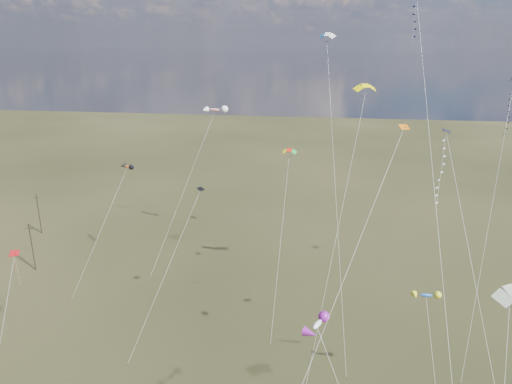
# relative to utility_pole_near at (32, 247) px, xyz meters

# --- Properties ---
(utility_pole_near) EXTENTS (1.40, 0.20, 8.00)m
(utility_pole_near) POSITION_rel_utility_pole_near_xyz_m (0.00, 0.00, 0.00)
(utility_pole_near) COLOR black
(utility_pole_near) RESTS_ON ground
(utility_pole_far) EXTENTS (1.40, 0.20, 8.00)m
(utility_pole_far) POSITION_rel_utility_pole_near_xyz_m (-8.00, 14.00, 0.00)
(utility_pole_far) COLOR black
(utility_pole_far) RESTS_ON ground
(diamond_black_high) EXTENTS (6.97, 17.65, 30.87)m
(diamond_black_high) POSITION_rel_utility_pole_near_xyz_m (67.11, -0.77, 21.92)
(diamond_black_high) COLOR black
(diamond_black_high) RESTS_ON ground
(diamond_navy_tall) EXTENTS (2.42, 33.26, 39.32)m
(diamond_navy_tall) POSITION_rel_utility_pole_near_xyz_m (53.79, -13.60, 29.29)
(diamond_navy_tall) COLOR navy
(diamond_navy_tall) RESTS_ON ground
(diamond_black_mid) EXTENTS (7.03, 11.01, 18.27)m
(diamond_black_mid) POSITION_rel_utility_pole_near_xyz_m (28.91, -12.17, 8.81)
(diamond_black_mid) COLOR black
(diamond_black_mid) RESTS_ON ground
(diamond_red_low) EXTENTS (2.35, 9.68, 12.21)m
(diamond_red_low) POSITION_rel_utility_pole_near_xyz_m (10.90, -17.81, 5.58)
(diamond_red_low) COLOR #9F0E12
(diamond_red_low) RESTS_ON ground
(diamond_navy_right) EXTENTS (5.48, 17.61, 27.64)m
(diamond_navy_right) POSITION_rel_utility_pole_near_xyz_m (56.23, -18.60, 18.85)
(diamond_navy_right) COLOR #0F0F43
(diamond_navy_right) RESTS_ON ground
(diamond_orange_center) EXTENTS (12.90, 21.33, 28.68)m
(diamond_orange_center) POSITION_rel_utility_pole_near_xyz_m (47.20, -29.86, 14.27)
(diamond_orange_center) COLOR #D0650C
(diamond_orange_center) RESTS_ON ground
(parafoil_yellow) EXTENTS (6.97, 19.79, 30.71)m
(parafoil_yellow) POSITION_rel_utility_pole_near_xyz_m (49.87, -2.88, 25.84)
(parafoil_yellow) COLOR #E4D803
(parafoil_yellow) RESTS_ON ground
(parafoil_blue_white) EXTENTS (5.27, 27.46, 36.71)m
(parafoil_blue_white) POSITION_rel_utility_pole_near_xyz_m (44.98, 8.33, 31.73)
(parafoil_blue_white) COLOR #1A62B2
(parafoil_blue_white) RESTS_ON ground
(parafoil_striped) EXTENTS (4.42, 14.12, 19.22)m
(parafoil_striped) POSITION_rel_utility_pole_near_xyz_m (58.69, -29.93, 14.40)
(parafoil_striped) COLOR gold
(parafoil_striped) RESTS_ON ground
(parafoil_tricolor) EXTENTS (2.06, 16.15, 21.27)m
(parafoil_tricolor) POSITION_rel_utility_pole_near_xyz_m (40.51, 1.89, 16.52)
(parafoil_tricolor) COLOR yellow
(parafoil_tricolor) RESTS_ON ground
(novelty_orange_black) EXTENTS (5.83, 13.98, 17.06)m
(novelty_orange_black) POSITION_rel_utility_pole_near_xyz_m (14.90, 4.93, 12.40)
(novelty_orange_black) COLOR #DE581D
(novelty_orange_black) RESTS_ON ground
(novelty_white_purple) EXTENTS (8.70, 10.73, 15.18)m
(novelty_white_purple) POSITION_rel_utility_pole_near_xyz_m (45.54, -30.19, 10.58)
(novelty_white_purple) COLOR white
(novelty_white_purple) RESTS_ON ground
(novelty_redwhite_stripe) EXTENTS (9.79, 15.45, 25.02)m
(novelty_redwhite_stripe) POSITION_rel_utility_pole_near_xyz_m (26.78, 14.82, 20.18)
(novelty_redwhite_stripe) COLOR red
(novelty_redwhite_stripe) RESTS_ON ground
(novelty_blue_yellow) EXTENTS (2.49, 9.29, 12.85)m
(novelty_blue_yellow) POSITION_rel_utility_pole_near_xyz_m (55.47, -20.54, 8.28)
(novelty_blue_yellow) COLOR #1A53AF
(novelty_blue_yellow) RESTS_ON ground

